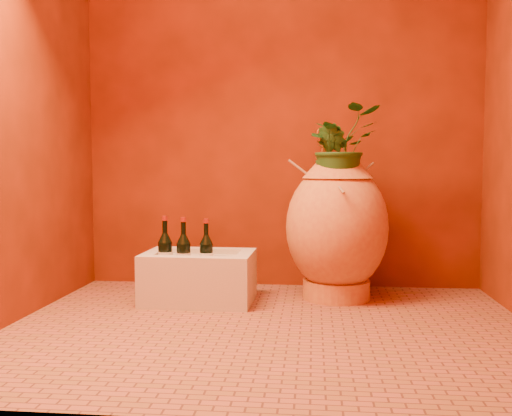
# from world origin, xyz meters

# --- Properties ---
(floor) EXTENTS (2.50, 2.50, 0.00)m
(floor) POSITION_xyz_m (0.00, 0.00, 0.00)
(floor) COLOR brown
(floor) RESTS_ON ground
(wall_back) EXTENTS (2.50, 0.02, 2.50)m
(wall_back) POSITION_xyz_m (0.00, 1.00, 1.25)
(wall_back) COLOR #511A04
(wall_back) RESTS_ON ground
(wall_left) EXTENTS (0.02, 2.00, 2.50)m
(wall_left) POSITION_xyz_m (-1.25, 0.00, 1.25)
(wall_left) COLOR #511A04
(wall_left) RESTS_ON ground
(amphora) EXTENTS (0.71, 0.71, 0.84)m
(amphora) POSITION_xyz_m (0.35, 0.65, 0.42)
(amphora) COLOR #C08636
(amphora) RESTS_ON floor
(stone_basin) EXTENTS (0.62, 0.42, 0.28)m
(stone_basin) POSITION_xyz_m (-0.43, 0.48, 0.14)
(stone_basin) COLOR beige
(stone_basin) RESTS_ON floor
(wine_bottle_a) EXTENTS (0.08, 0.08, 0.32)m
(wine_bottle_a) POSITION_xyz_m (-0.39, 0.47, 0.27)
(wine_bottle_a) COLOR black
(wine_bottle_a) RESTS_ON stone_basin
(wine_bottle_b) EXTENTS (0.08, 0.08, 0.33)m
(wine_bottle_b) POSITION_xyz_m (-0.50, 0.42, 0.27)
(wine_bottle_b) COLOR black
(wine_bottle_b) RESTS_ON stone_basin
(wine_bottle_c) EXTENTS (0.08, 0.08, 0.34)m
(wine_bottle_c) POSITION_xyz_m (-0.61, 0.44, 0.28)
(wine_bottle_c) COLOR black
(wine_bottle_c) RESTS_ON stone_basin
(wall_tap) EXTENTS (0.08, 0.16, 0.18)m
(wall_tap) POSITION_xyz_m (0.26, 0.91, 0.93)
(wall_tap) COLOR #AB7B27
(wall_tap) RESTS_ON wall_back
(plant_main) EXTENTS (0.53, 0.51, 0.46)m
(plant_main) POSITION_xyz_m (0.36, 0.63, 0.88)
(plant_main) COLOR #1B4719
(plant_main) RESTS_ON amphora
(plant_side) EXTENTS (0.25, 0.25, 0.36)m
(plant_side) POSITION_xyz_m (0.31, 0.60, 0.82)
(plant_side) COLOR #1B4719
(plant_side) RESTS_ON amphora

